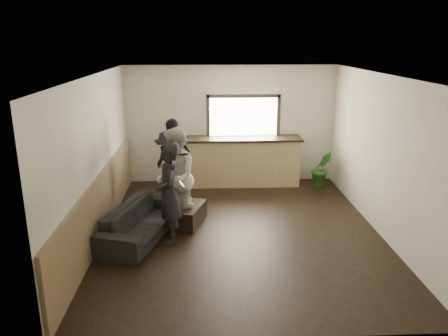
{
  "coord_description": "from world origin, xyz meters",
  "views": [
    {
      "loc": [
        -0.62,
        -7.31,
        3.38
      ],
      "look_at": [
        -0.27,
        0.4,
        1.09
      ],
      "focal_mm": 35.0,
      "sensor_mm": 36.0,
      "label": 1
    }
  ],
  "objects_px": {
    "coffee_table": "(188,215)",
    "cup_b": "(191,206)",
    "person_c": "(171,171)",
    "sofa": "(142,221)",
    "person_a": "(169,194)",
    "person_d": "(174,159)",
    "potted_plant": "(321,169)",
    "bar_counter": "(244,158)",
    "cup_a": "(189,200)",
    "person_b": "(175,178)"
  },
  "relations": [
    {
      "from": "potted_plant",
      "to": "coffee_table",
      "type": "bearing_deg",
      "value": -145.52
    },
    {
      "from": "coffee_table",
      "to": "person_d",
      "type": "height_order",
      "value": "person_d"
    },
    {
      "from": "person_a",
      "to": "person_c",
      "type": "relative_size",
      "value": 1.05
    },
    {
      "from": "sofa",
      "to": "cup_a",
      "type": "xyz_separation_m",
      "value": [
        0.81,
        0.68,
        0.12
      ]
    },
    {
      "from": "coffee_table",
      "to": "person_a",
      "type": "xyz_separation_m",
      "value": [
        -0.29,
        -0.72,
        0.69
      ]
    },
    {
      "from": "coffee_table",
      "to": "cup_b",
      "type": "relative_size",
      "value": 8.67
    },
    {
      "from": "bar_counter",
      "to": "person_c",
      "type": "height_order",
      "value": "bar_counter"
    },
    {
      "from": "sofa",
      "to": "person_c",
      "type": "bearing_deg",
      "value": -2.51
    },
    {
      "from": "cup_a",
      "to": "person_a",
      "type": "xyz_separation_m",
      "value": [
        -0.3,
        -0.9,
        0.46
      ]
    },
    {
      "from": "bar_counter",
      "to": "sofa",
      "type": "relative_size",
      "value": 1.33
    },
    {
      "from": "potted_plant",
      "to": "person_a",
      "type": "distance_m",
      "value": 4.42
    },
    {
      "from": "person_c",
      "to": "coffee_table",
      "type": "bearing_deg",
      "value": 29.13
    },
    {
      "from": "potted_plant",
      "to": "person_d",
      "type": "xyz_separation_m",
      "value": [
        -3.41,
        -0.66,
        0.46
      ]
    },
    {
      "from": "bar_counter",
      "to": "cup_b",
      "type": "bearing_deg",
      "value": -115.73
    },
    {
      "from": "bar_counter",
      "to": "cup_b",
      "type": "height_order",
      "value": "bar_counter"
    },
    {
      "from": "cup_b",
      "to": "potted_plant",
      "type": "bearing_deg",
      "value": 36.39
    },
    {
      "from": "coffee_table",
      "to": "person_a",
      "type": "distance_m",
      "value": 1.04
    },
    {
      "from": "person_a",
      "to": "person_b",
      "type": "height_order",
      "value": "person_b"
    },
    {
      "from": "sofa",
      "to": "cup_a",
      "type": "bearing_deg",
      "value": -32.31
    },
    {
      "from": "cup_a",
      "to": "coffee_table",
      "type": "bearing_deg",
      "value": -93.3
    },
    {
      "from": "person_a",
      "to": "person_d",
      "type": "distance_m",
      "value": 2.17
    },
    {
      "from": "bar_counter",
      "to": "person_b",
      "type": "xyz_separation_m",
      "value": [
        -1.47,
        -2.35,
        0.29
      ]
    },
    {
      "from": "sofa",
      "to": "person_d",
      "type": "relative_size",
      "value": 1.14
    },
    {
      "from": "coffee_table",
      "to": "cup_a",
      "type": "height_order",
      "value": "cup_a"
    },
    {
      "from": "sofa",
      "to": "cup_b",
      "type": "relative_size",
      "value": 20.82
    },
    {
      "from": "bar_counter",
      "to": "person_c",
      "type": "bearing_deg",
      "value": -134.42
    },
    {
      "from": "bar_counter",
      "to": "person_a",
      "type": "xyz_separation_m",
      "value": [
        -1.54,
        -3.08,
        0.24
      ]
    },
    {
      "from": "cup_b",
      "to": "person_c",
      "type": "xyz_separation_m",
      "value": [
        -0.41,
        0.83,
        0.41
      ]
    },
    {
      "from": "sofa",
      "to": "person_b",
      "type": "relative_size",
      "value": 1.09
    },
    {
      "from": "person_b",
      "to": "bar_counter",
      "type": "bearing_deg",
      "value": 144.49
    },
    {
      "from": "coffee_table",
      "to": "cup_b",
      "type": "xyz_separation_m",
      "value": [
        0.06,
        -0.11,
        0.23
      ]
    },
    {
      "from": "coffee_table",
      "to": "cup_b",
      "type": "height_order",
      "value": "cup_b"
    },
    {
      "from": "sofa",
      "to": "coffee_table",
      "type": "xyz_separation_m",
      "value": [
        0.8,
        0.5,
        -0.11
      ]
    },
    {
      "from": "person_c",
      "to": "person_d",
      "type": "xyz_separation_m",
      "value": [
        0.02,
        0.73,
        0.05
      ]
    },
    {
      "from": "cup_b",
      "to": "person_c",
      "type": "bearing_deg",
      "value": 116.32
    },
    {
      "from": "person_d",
      "to": "sofa",
      "type": "bearing_deg",
      "value": 22.33
    },
    {
      "from": "person_b",
      "to": "person_c",
      "type": "relative_size",
      "value": 1.11
    },
    {
      "from": "sofa",
      "to": "cup_b",
      "type": "xyz_separation_m",
      "value": [
        0.86,
        0.39,
        0.12
      ]
    },
    {
      "from": "coffee_table",
      "to": "person_b",
      "type": "relative_size",
      "value": 0.46
    },
    {
      "from": "person_a",
      "to": "sofa",
      "type": "bearing_deg",
      "value": -120.98
    },
    {
      "from": "bar_counter",
      "to": "person_a",
      "type": "distance_m",
      "value": 3.45
    },
    {
      "from": "coffee_table",
      "to": "cup_a",
      "type": "relative_size",
      "value": 7.31
    },
    {
      "from": "person_c",
      "to": "potted_plant",
      "type": "bearing_deg",
      "value": 115.39
    },
    {
      "from": "bar_counter",
      "to": "person_b",
      "type": "relative_size",
      "value": 1.45
    },
    {
      "from": "sofa",
      "to": "coffee_table",
      "type": "relative_size",
      "value": 2.4
    },
    {
      "from": "bar_counter",
      "to": "person_d",
      "type": "distance_m",
      "value": 1.84
    },
    {
      "from": "cup_a",
      "to": "cup_b",
      "type": "distance_m",
      "value": 0.29
    },
    {
      "from": "potted_plant",
      "to": "person_c",
      "type": "bearing_deg",
      "value": -157.95
    },
    {
      "from": "coffee_table",
      "to": "potted_plant",
      "type": "xyz_separation_m",
      "value": [
        3.07,
        2.11,
        0.24
      ]
    },
    {
      "from": "cup_b",
      "to": "potted_plant",
      "type": "distance_m",
      "value": 3.74
    }
  ]
}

